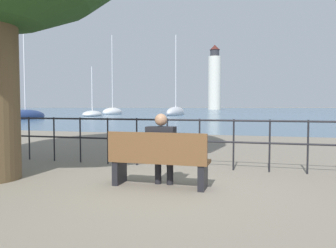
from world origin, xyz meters
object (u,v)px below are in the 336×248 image
object	(u,v)px
sailboat_2	(25,116)
sailboat_0	(92,114)
sailboat_1	(113,112)
harbor_lighthouse	(215,80)
seated_person_left	(162,146)
park_bench	(159,161)
sailboat_4	(176,112)

from	to	relation	value
sailboat_2	sailboat_0	bearing A→B (deg)	83.02
sailboat_0	sailboat_1	distance (m)	8.69
sailboat_0	harbor_lighthouse	xyz separation A→B (m)	(4.41, 88.69, 11.43)
harbor_lighthouse	seated_person_left	bearing A→B (deg)	-82.71
sailboat_1	sailboat_2	distance (m)	19.94
sailboat_2	harbor_lighthouse	size ratio (longest dim) A/B	0.46
park_bench	sailboat_1	distance (m)	48.06
harbor_lighthouse	sailboat_2	bearing A→B (deg)	-93.31
seated_person_left	harbor_lighthouse	distance (m)	124.60
park_bench	harbor_lighthouse	bearing A→B (deg)	97.28
seated_person_left	sailboat_0	xyz separation A→B (m)	(-20.17, 34.42, -0.42)
park_bench	sailboat_4	distance (m)	42.96
seated_person_left	sailboat_2	world-z (taller)	sailboat_2
sailboat_4	harbor_lighthouse	xyz separation A→B (m)	(-5.33, 81.50, 11.27)
seated_person_left	harbor_lighthouse	size ratio (longest dim) A/B	0.05
sailboat_2	sailboat_4	size ratio (longest dim) A/B	0.95
park_bench	seated_person_left	size ratio (longest dim) A/B	1.37
sailboat_1	sailboat_0	bearing A→B (deg)	-80.18
sailboat_1	sailboat_4	distance (m)	10.94
park_bench	harbor_lighthouse	xyz separation A→B (m)	(-15.73, 123.18, 11.24)
seated_person_left	sailboat_2	xyz separation A→B (m)	(-21.54, 23.09, -0.30)
park_bench	sailboat_4	bearing A→B (deg)	104.02
sailboat_0	park_bench	bearing A→B (deg)	-75.21
sailboat_0	sailboat_4	size ratio (longest dim) A/B	0.56
sailboat_2	harbor_lighthouse	xyz separation A→B (m)	(5.78, 100.01, 11.31)
sailboat_1	sailboat_4	bearing A→B (deg)	-5.04
park_bench	sailboat_2	world-z (taller)	sailboat_2
sailboat_0	sailboat_2	size ratio (longest dim) A/B	0.60
sailboat_1	sailboat_4	xyz separation A→B (m)	(10.84, -1.43, 0.01)
sailboat_0	sailboat_2	distance (m)	11.41
harbor_lighthouse	sailboat_1	bearing A→B (deg)	-93.94
sailboat_4	harbor_lighthouse	bearing A→B (deg)	92.56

